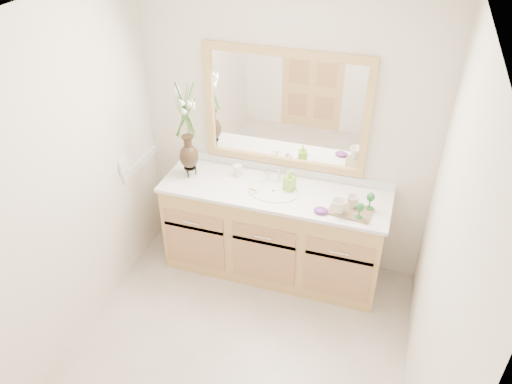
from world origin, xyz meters
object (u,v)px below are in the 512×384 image
(tumbler, at_px, (238,170))
(tray, at_px, (351,211))
(flower_vase, at_px, (186,119))
(soap_bottle, at_px, (290,181))

(tumbler, distance_m, tray, 1.00)
(flower_vase, distance_m, tumbler, 0.61)
(tray, bearing_deg, tumbler, 173.33)
(flower_vase, relative_size, tumbler, 7.99)
(flower_vase, relative_size, soap_bottle, 4.82)
(flower_vase, relative_size, tray, 2.38)
(flower_vase, distance_m, tray, 1.45)
(tray, bearing_deg, flower_vase, -178.25)
(soap_bottle, xyz_separation_m, tray, (0.51, -0.15, -0.07))
(flower_vase, bearing_deg, tray, -4.70)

